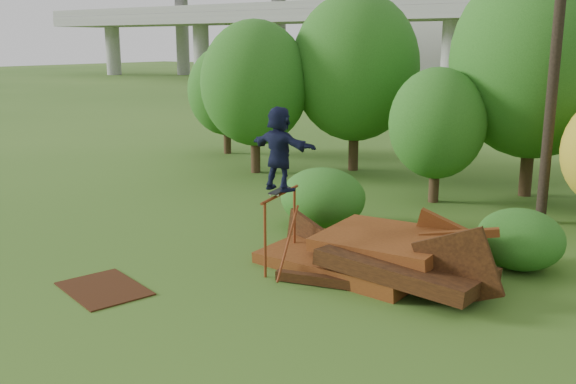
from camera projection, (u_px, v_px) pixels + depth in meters
The scene contains 14 objects.
ground at pixel (265, 297), 12.44m from camera, with size 240.00×240.00×0.00m, color #2D5116.
scrap_pile at pixel (377, 257), 13.55m from camera, with size 5.58×2.90×1.81m.
grind_rail at pixel (280, 216), 13.92m from camera, with size 0.38×1.82×1.65m.
skateboard at pixel (279, 191), 13.74m from camera, with size 0.33×0.77×0.08m.
skater at pixel (279, 149), 13.54m from camera, with size 1.66×0.53×1.79m, color #141835.
flat_plate at pixel (104, 289), 12.81m from camera, with size 1.87×1.33×0.03m, color #351A0B.
tree_0 at pixel (255, 83), 23.67m from camera, with size 4.02×4.02×5.68m.
tree_1 at pixel (355, 67), 23.99m from camera, with size 4.81×4.81×6.70m.
tree_2 at pixel (437, 124), 19.34m from camera, with size 2.93×2.93×4.13m.
tree_3 at pixel (536, 61), 19.76m from camera, with size 5.25×5.25×7.28m.
tree_6 at pixel (226, 91), 28.02m from camera, with size 3.38×3.38×4.72m.
shrub_left at pixel (323, 198), 17.02m from camera, with size 2.31×2.13×1.60m, color #1B4A13.
shrub_right at pixel (520, 239), 13.85m from camera, with size 1.88×1.73×1.33m, color #1B4A13.
utility_pole at pixel (558, 31), 16.44m from camera, with size 1.40×0.28×10.09m.
Camera 1 is at (6.83, -9.45, 4.80)m, focal length 40.00 mm.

